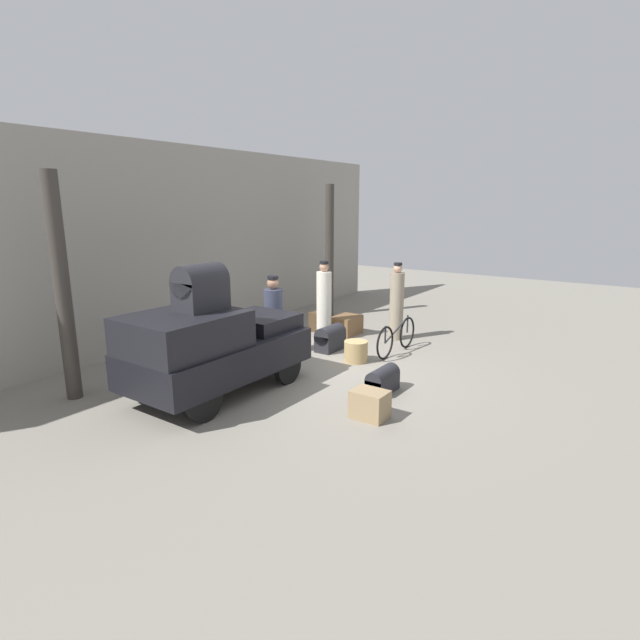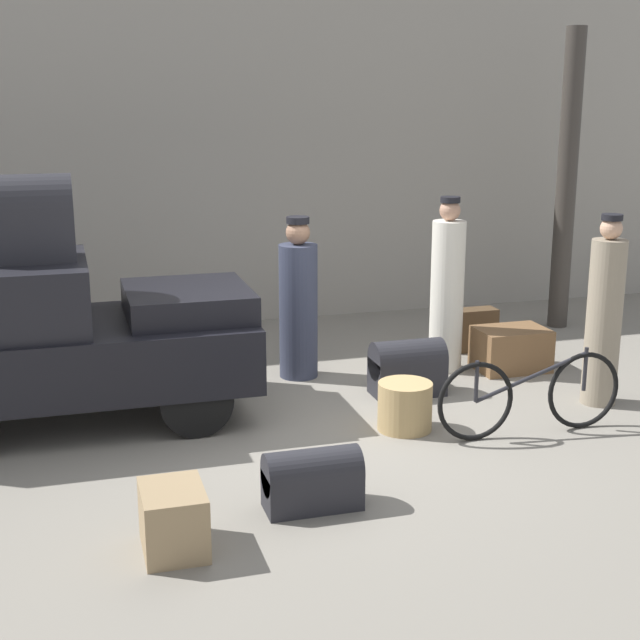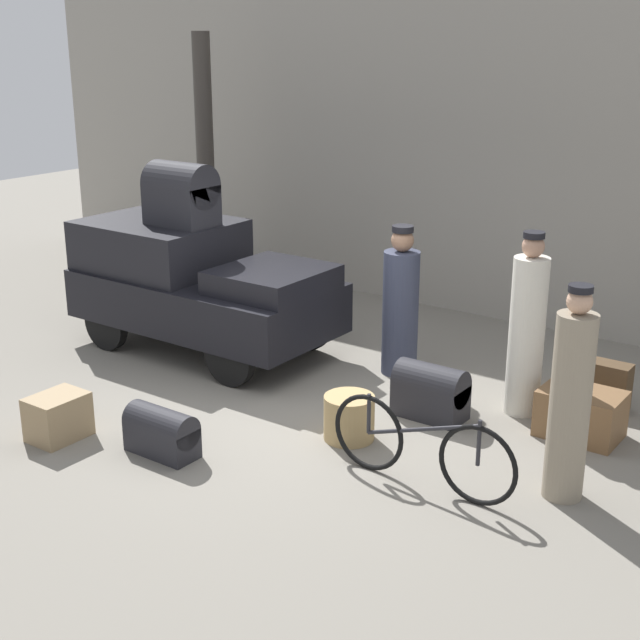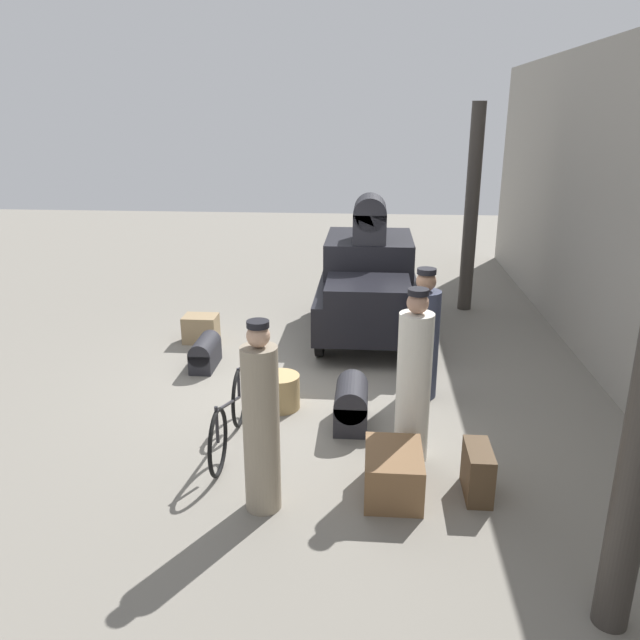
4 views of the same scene
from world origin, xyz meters
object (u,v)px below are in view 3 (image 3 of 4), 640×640
Objects in this scene: trunk_wicker_pale at (162,432)px; conductor_in_dark_uniform at (527,331)px; truck at (196,282)px; suitcase_tan_flat at (581,414)px; porter_standing_middle at (570,402)px; trunk_barrel_dark at (431,391)px; trunk_large_brown at (58,417)px; trunk_on_truck_roof at (181,194)px; suitcase_small_leather at (603,385)px; porter_with_bicycle at (401,307)px; bicycle at (421,447)px; wicker_basket at (349,417)px.

conductor_in_dark_uniform is at bearing 50.87° from trunk_wicker_pale.
truck is 4.76m from suitcase_tan_flat.
truck is 1.74× the size of porter_standing_middle.
trunk_barrel_dark reaches higher than trunk_wicker_pale.
trunk_on_truck_roof is at bearing 107.96° from trunk_large_brown.
suitcase_small_leather reaches higher than suitcase_tan_flat.
porter_standing_middle is (2.57, -1.64, 0.08)m from porter_with_bicycle.
trunk_barrel_dark is at bearing 115.76° from bicycle.
bicycle is 2.46× the size of trunk_barrel_dark.
suitcase_small_leather is 0.72× the size of suitcase_tan_flat.
trunk_wicker_pale is (-1.60, -2.17, -0.06)m from trunk_barrel_dark.
bicycle is 1.46m from trunk_barrel_dark.
wicker_basket is 1.92m from porter_with_bicycle.
trunk_on_truck_roof is at bearing -173.26° from conductor_in_dark_uniform.
porter_standing_middle reaches higher than trunk_wicker_pale.
suitcase_tan_flat is 3.97m from trunk_wicker_pale.
truck reaches higher than trunk_barrel_dark.
bicycle is 2.66m from suitcase_small_leather.
bicycle is at bearing -22.26° from wicker_basket.
trunk_large_brown is (-4.33, -1.74, -0.64)m from porter_standing_middle.
trunk_barrel_dark is 3.86m from trunk_on_truck_roof.
trunk_barrel_dark is (-1.32, -1.26, 0.03)m from suitcase_small_leather.
suitcase_small_leather reaches higher than wicker_basket.
porter_with_bicycle reaches higher than suitcase_tan_flat.
trunk_wicker_pale is at bearing -126.40° from trunk_barrel_dark.
conductor_in_dark_uniform is at bearing 43.18° from trunk_barrel_dark.
porter_standing_middle is at bearing 21.96° from trunk_large_brown.
conductor_in_dark_uniform is 4.35m from trunk_on_truck_roof.
porter_with_bicycle is (-1.59, 0.22, -0.10)m from conductor_in_dark_uniform.
bicycle reaches higher than trunk_large_brown.
trunk_wicker_pale is (-2.23, -0.86, -0.14)m from bicycle.
porter_standing_middle is (5.01, -0.92, 0.03)m from truck.
bicycle is 1.92m from suitcase_tan_flat.
bicycle reaches higher than trunk_barrel_dark.
wicker_basket is at bearing -124.84° from conductor_in_dark_uniform.
truck is 5.10m from porter_standing_middle.
trunk_on_truck_roof is at bearing 180.00° from truck.
suitcase_small_leather is at bearing 43.53° from trunk_large_brown.
bicycle is 1.04× the size of porter_with_bicycle.
wicker_basket is 0.29× the size of porter_with_bicycle.
suitcase_tan_flat is (2.27, -0.42, -0.54)m from porter_with_bicycle.
wicker_basket is 2.22m from suitcase_tan_flat.
trunk_on_truck_roof reaches higher than trunk_barrel_dark.
trunk_barrel_dark reaches higher than suitcase_small_leather.
porter_with_bicycle is at bearing 15.31° from trunk_on_truck_roof.
trunk_wicker_pale reaches higher than wicker_basket.
truck is 1.71× the size of conductor_in_dark_uniform.
suitcase_small_leather is (0.69, 2.57, -0.12)m from bicycle.
trunk_large_brown is at bearing -136.47° from suitcase_small_leather.
trunk_on_truck_roof is (-4.20, -0.50, 1.01)m from conductor_in_dark_uniform.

